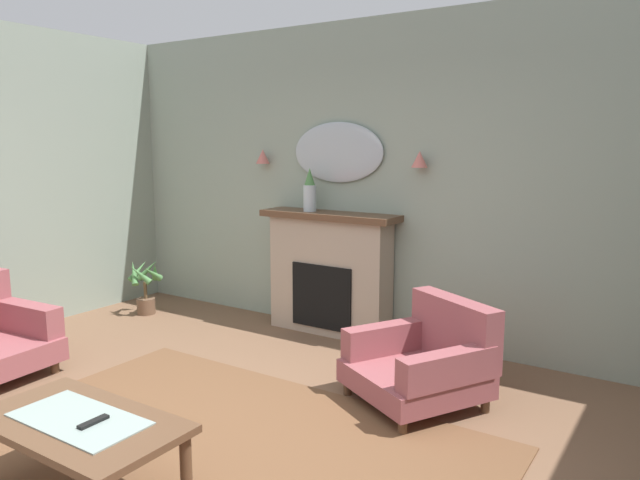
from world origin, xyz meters
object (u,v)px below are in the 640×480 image
Objects in this scene: potted_plant_small_fern at (145,287)px; fireplace at (329,274)px; wall_mirror at (338,152)px; wall_sconce_right at (420,159)px; mantel_vase_centre at (310,192)px; coffee_table at (80,430)px; armchair_near_fireplace at (426,359)px; wall_sconce_left at (263,157)px; tv_remote at (93,423)px.

fireplace is at bearing 15.04° from potted_plant_small_fern.
wall_mirror is 0.85m from wall_sconce_right.
mantel_vase_centre is at bearing -139.64° from wall_mirror.
mantel_vase_centre is 3.17m from coffee_table.
wall_mirror is at bearing 97.52° from coffee_table.
wall_sconce_right is at bearing 6.16° from fireplace.
wall_sconce_right reaches higher than fireplace.
coffee_table is 1.89× the size of potted_plant_small_fern.
wall_sconce_right is 0.24× the size of potted_plant_small_fern.
wall_mirror is 2.24m from armchair_near_fireplace.
mantel_vase_centre is 2.90× the size of wall_sconce_right.
coffee_table is (0.41, -3.13, -1.33)m from wall_mirror.
coffee_table is (0.41, -2.99, -0.19)m from fireplace.
wall_sconce_right is (0.85, 0.09, 1.09)m from fireplace.
mantel_vase_centre reaches higher than potted_plant_small_fern.
armchair_near_fireplace is (2.23, -1.01, -1.35)m from wall_sconce_left.
tv_remote is at bearing -65.96° from wall_sconce_left.
mantel_vase_centre is 2.10m from armchair_near_fireplace.
potted_plant_small_fern is at bearing -167.58° from wall_sconce_right.
coffee_table is (1.26, -3.08, -1.28)m from wall_sconce_left.
wall_mirror is at bearing 40.36° from mantel_vase_centre.
fireplace is 2.05m from potted_plant_small_fern.
potted_plant_small_fern is at bearing -164.96° from fireplace.
wall_sconce_left is at bearing 155.65° from armchair_near_fireplace.
potted_plant_small_fern is at bearing -161.18° from wall_mirror.
mantel_vase_centre reaches higher than tv_remote.
tv_remote is 3.50m from potted_plant_small_fern.
wall_sconce_left is 0.13× the size of coffee_table.
wall_sconce_right reaches higher than potted_plant_small_fern.
armchair_near_fireplace is at bearing -37.47° from wall_mirror.
potted_plant_small_fern is at bearing -164.19° from mantel_vase_centre.
coffee_table is at bearing -45.97° from potted_plant_small_fern.
coffee_table is 0.13m from tv_remote.
wall_mirror reaches higher than wall_sconce_left.
wall_mirror reaches higher than potted_plant_small_fern.
wall_sconce_left is 0.88× the size of tv_remote.
wall_sconce_right reaches higher than tv_remote.
wall_sconce_left reaches higher than coffee_table.
mantel_vase_centre is (-0.20, -0.03, 0.78)m from fireplace.
fireplace is at bearing 99.93° from tv_remote.
wall_mirror reaches higher than fireplace.
wall_mirror is at bearing 90.00° from fireplace.
coffee_table is at bearing -82.13° from fireplace.
armchair_near_fireplace is 3.37m from potted_plant_small_fern.
coffee_table is at bearing -67.71° from wall_sconce_left.
wall_sconce_right is 0.13× the size of armchair_near_fireplace.
armchair_near_fireplace is at bearing -29.35° from mantel_vase_centre.
fireplace is 3.03m from tv_remote.
wall_sconce_right reaches higher than armchair_near_fireplace.
fireplace reaches higher than potted_plant_small_fern.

